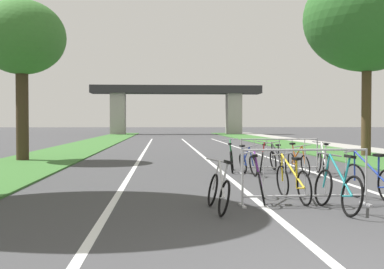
{
  "coord_description": "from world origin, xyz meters",
  "views": [
    {
      "loc": [
        -1.85,
        -4.41,
        1.53
      ],
      "look_at": [
        -0.06,
        24.26,
        0.81
      ],
      "focal_mm": 45.11,
      "sensor_mm": 36.0,
      "label": 1
    }
  ],
  "objects_px": {
    "tree_right_oak_mid": "(367,18)",
    "bicycle_red_4": "(262,160)",
    "bicycle_silver_6": "(219,191)",
    "bicycle_teal_9": "(337,189)",
    "bicycle_blue_0": "(371,181)",
    "bicycle_blue_10": "(248,163)",
    "crowd_barrier_second": "(279,156)",
    "bicycle_black_8": "(278,160)",
    "crowd_barrier_nearest": "(305,177)",
    "bicycle_purple_1": "(260,182)",
    "bicycle_yellow_2": "(293,182)",
    "bicycle_white_7": "(322,162)",
    "tree_left_pine_far": "(22,39)",
    "bicycle_green_3": "(232,160)",
    "bicycle_orange_5": "(298,162)"
  },
  "relations": [
    {
      "from": "bicycle_green_3",
      "to": "bicycle_red_4",
      "type": "bearing_deg",
      "value": 11.24
    },
    {
      "from": "tree_left_pine_far",
      "to": "crowd_barrier_nearest",
      "type": "distance_m",
      "value": 14.17
    },
    {
      "from": "bicycle_blue_0",
      "to": "crowd_barrier_nearest",
      "type": "bearing_deg",
      "value": -179.0
    },
    {
      "from": "tree_left_pine_far",
      "to": "bicycle_yellow_2",
      "type": "bearing_deg",
      "value": -51.85
    },
    {
      "from": "bicycle_teal_9",
      "to": "bicycle_black_8",
      "type": "bearing_deg",
      "value": 78.8
    },
    {
      "from": "crowd_barrier_second",
      "to": "tree_right_oak_mid",
      "type": "bearing_deg",
      "value": 50.42
    },
    {
      "from": "tree_right_oak_mid",
      "to": "bicycle_red_4",
      "type": "distance_m",
      "value": 10.46
    },
    {
      "from": "crowd_barrier_nearest",
      "to": "bicycle_white_7",
      "type": "height_order",
      "value": "crowd_barrier_nearest"
    },
    {
      "from": "crowd_barrier_second",
      "to": "bicycle_black_8",
      "type": "relative_size",
      "value": 1.47
    },
    {
      "from": "tree_left_pine_far",
      "to": "bicycle_purple_1",
      "type": "height_order",
      "value": "tree_left_pine_far"
    },
    {
      "from": "bicycle_orange_5",
      "to": "bicycle_silver_6",
      "type": "xyz_separation_m",
      "value": [
        -3.01,
        -5.67,
        -0.01
      ]
    },
    {
      "from": "bicycle_blue_0",
      "to": "bicycle_black_8",
      "type": "relative_size",
      "value": 1.05
    },
    {
      "from": "crowd_barrier_nearest",
      "to": "bicycle_red_4",
      "type": "height_order",
      "value": "crowd_barrier_nearest"
    },
    {
      "from": "bicycle_blue_0",
      "to": "bicycle_white_7",
      "type": "bearing_deg",
      "value": 68.82
    },
    {
      "from": "bicycle_red_4",
      "to": "bicycle_white_7",
      "type": "distance_m",
      "value": 1.94
    },
    {
      "from": "crowd_barrier_nearest",
      "to": "crowd_barrier_second",
      "type": "relative_size",
      "value": 1.0
    },
    {
      "from": "tree_right_oak_mid",
      "to": "bicycle_white_7",
      "type": "xyz_separation_m",
      "value": [
        -4.52,
        -7.43,
        -5.83
      ]
    },
    {
      "from": "bicycle_purple_1",
      "to": "bicycle_silver_6",
      "type": "height_order",
      "value": "bicycle_purple_1"
    },
    {
      "from": "bicycle_yellow_2",
      "to": "bicycle_teal_9",
      "type": "xyz_separation_m",
      "value": [
        0.48,
        -1.08,
        0.01
      ]
    },
    {
      "from": "bicycle_yellow_2",
      "to": "bicycle_blue_10",
      "type": "distance_m",
      "value": 4.73
    },
    {
      "from": "crowd_barrier_nearest",
      "to": "bicycle_purple_1",
      "type": "relative_size",
      "value": 1.46
    },
    {
      "from": "bicycle_red_4",
      "to": "bicycle_teal_9",
      "type": "distance_m",
      "value": 6.81
    },
    {
      "from": "bicycle_yellow_2",
      "to": "bicycle_blue_10",
      "type": "height_order",
      "value": "bicycle_yellow_2"
    },
    {
      "from": "crowd_barrier_nearest",
      "to": "bicycle_blue_10",
      "type": "distance_m",
      "value": 5.22
    },
    {
      "from": "crowd_barrier_nearest",
      "to": "bicycle_purple_1",
      "type": "xyz_separation_m",
      "value": [
        -0.74,
        0.5,
        -0.15
      ]
    },
    {
      "from": "bicycle_purple_1",
      "to": "bicycle_yellow_2",
      "type": "distance_m",
      "value": 0.64
    },
    {
      "from": "tree_right_oak_mid",
      "to": "bicycle_teal_9",
      "type": "height_order",
      "value": "tree_right_oak_mid"
    },
    {
      "from": "tree_right_oak_mid",
      "to": "bicycle_blue_10",
      "type": "bearing_deg",
      "value": -132.74
    },
    {
      "from": "crowd_barrier_second",
      "to": "bicycle_red_4",
      "type": "distance_m",
      "value": 0.73
    },
    {
      "from": "bicycle_teal_9",
      "to": "crowd_barrier_nearest",
      "type": "bearing_deg",
      "value": 116.89
    },
    {
      "from": "crowd_barrier_second",
      "to": "bicycle_orange_5",
      "type": "relative_size",
      "value": 1.42
    },
    {
      "from": "bicycle_red_4",
      "to": "bicycle_silver_6",
      "type": "relative_size",
      "value": 1.02
    },
    {
      "from": "bicycle_blue_0",
      "to": "bicycle_blue_10",
      "type": "height_order",
      "value": "bicycle_blue_0"
    },
    {
      "from": "bicycle_red_4",
      "to": "bicycle_silver_6",
      "type": "xyz_separation_m",
      "value": [
        -2.15,
        -6.69,
        -0.01
      ]
    },
    {
      "from": "tree_left_pine_far",
      "to": "bicycle_orange_5",
      "type": "xyz_separation_m",
      "value": [
        9.51,
        -5.57,
        -4.46
      ]
    },
    {
      "from": "bicycle_silver_6",
      "to": "bicycle_teal_9",
      "type": "xyz_separation_m",
      "value": [
        2.04,
        -0.11,
        0.03
      ]
    },
    {
      "from": "tree_left_pine_far",
      "to": "bicycle_black_8",
      "type": "xyz_separation_m",
      "value": [
        9.13,
        -4.64,
        -4.48
      ]
    },
    {
      "from": "bicycle_silver_6",
      "to": "bicycle_white_7",
      "type": "bearing_deg",
      "value": 51.64
    },
    {
      "from": "tree_right_oak_mid",
      "to": "bicycle_orange_5",
      "type": "distance_m",
      "value": 10.66
    },
    {
      "from": "crowd_barrier_second",
      "to": "bicycle_orange_5",
      "type": "bearing_deg",
      "value": -44.66
    },
    {
      "from": "crowd_barrier_nearest",
      "to": "bicycle_white_7",
      "type": "distance_m",
      "value": 5.42
    },
    {
      "from": "bicycle_blue_0",
      "to": "bicycle_yellow_2",
      "type": "distance_m",
      "value": 1.52
    },
    {
      "from": "bicycle_black_8",
      "to": "crowd_barrier_second",
      "type": "bearing_deg",
      "value": -100.28
    },
    {
      "from": "tree_right_oak_mid",
      "to": "bicycle_teal_9",
      "type": "xyz_separation_m",
      "value": [
        -6.16,
        -13.04,
        -5.81
      ]
    },
    {
      "from": "bicycle_purple_1",
      "to": "bicycle_blue_10",
      "type": "xyz_separation_m",
      "value": [
        0.6,
        4.72,
        -0.03
      ]
    },
    {
      "from": "crowd_barrier_second",
      "to": "bicycle_green_3",
      "type": "distance_m",
      "value": 1.49
    },
    {
      "from": "bicycle_purple_1",
      "to": "bicycle_red_4",
      "type": "height_order",
      "value": "bicycle_purple_1"
    },
    {
      "from": "bicycle_silver_6",
      "to": "bicycle_black_8",
      "type": "distance_m",
      "value": 7.1
    },
    {
      "from": "bicycle_purple_1",
      "to": "bicycle_yellow_2",
      "type": "relative_size",
      "value": 0.94
    },
    {
      "from": "tree_right_oak_mid",
      "to": "bicycle_blue_10",
      "type": "xyz_separation_m",
      "value": [
        -6.68,
        -7.23,
        -5.85
      ]
    }
  ]
}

